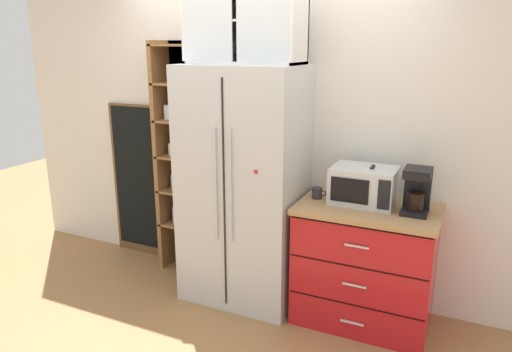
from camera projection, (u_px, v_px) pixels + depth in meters
ground_plane at (243, 294)px, 3.87m from camera, size 10.68×10.68×0.00m
wall_back_cream at (264, 132)px, 3.88m from camera, size 4.98×0.10×2.55m
refrigerator at (244, 186)px, 3.65m from camera, size 0.89×0.66×1.83m
pantry_shelf_column at (185, 157)px, 4.12m from camera, size 0.46×0.29×2.00m
counter_cabinet at (365, 264)px, 3.41m from camera, size 0.97×0.62×0.89m
microwave at (364, 185)px, 3.32m from camera, size 0.44×0.33×0.26m
coffee_maker at (417, 190)px, 3.13m from camera, size 0.17×0.20×0.31m
mug_charcoal at (317, 193)px, 3.45m from camera, size 0.11×0.08×0.08m
mug_red at (371, 198)px, 3.33m from camera, size 0.11×0.08×0.08m
bottle_clear at (371, 189)px, 3.28m from camera, size 0.07×0.07×0.28m
bottle_amber at (372, 187)px, 3.32m from camera, size 0.06×0.06×0.28m
upper_cabinet at (246, 22)px, 3.37m from camera, size 0.86×0.32×0.59m
chalkboard_menu at (140, 181)px, 4.47m from camera, size 0.60×0.04×1.44m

